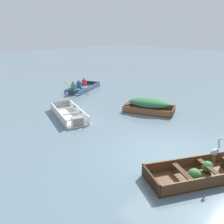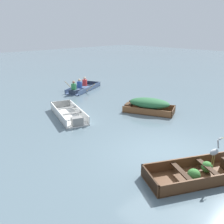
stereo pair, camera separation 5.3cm
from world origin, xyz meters
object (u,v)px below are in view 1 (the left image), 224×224
object	(u,v)px
dinghy_dark_varnish_foreground	(200,173)
skiff_white_near_moored	(69,115)
skiff_wooden_brown_mid_moored	(149,104)
heron_on_dinghy	(215,151)
rowboat_slate_blue_with_crew	(82,88)

from	to	relation	value
dinghy_dark_varnish_foreground	skiff_white_near_moored	distance (m)	6.83
skiff_wooden_brown_mid_moored	heron_on_dinghy	size ratio (longest dim) A/B	3.30
dinghy_dark_varnish_foreground	rowboat_slate_blue_with_crew	bearing A→B (deg)	69.80
skiff_white_near_moored	rowboat_slate_blue_with_crew	bearing A→B (deg)	46.33
rowboat_slate_blue_with_crew	heron_on_dinghy	world-z (taller)	heron_on_dinghy
dinghy_dark_varnish_foreground	rowboat_slate_blue_with_crew	xyz separation A→B (m)	(3.96, 10.76, 0.05)
dinghy_dark_varnish_foreground	skiff_white_near_moored	world-z (taller)	skiff_white_near_moored
skiff_white_near_moored	rowboat_slate_blue_with_crew	distance (m)	5.44
dinghy_dark_varnish_foreground	skiff_wooden_brown_mid_moored	distance (m)	5.98
heron_on_dinghy	rowboat_slate_blue_with_crew	bearing A→B (deg)	71.30
rowboat_slate_blue_with_crew	dinghy_dark_varnish_foreground	bearing A→B (deg)	-110.20
dinghy_dark_varnish_foreground	skiff_wooden_brown_mid_moored	world-z (taller)	skiff_wooden_brown_mid_moored
skiff_wooden_brown_mid_moored	rowboat_slate_blue_with_crew	world-z (taller)	rowboat_slate_blue_with_crew
dinghy_dark_varnish_foreground	skiff_white_near_moored	xyz separation A→B (m)	(0.21, 6.83, -0.00)
skiff_wooden_brown_mid_moored	rowboat_slate_blue_with_crew	bearing A→B (deg)	87.06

